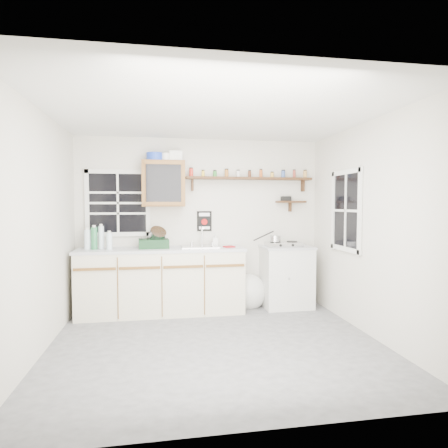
% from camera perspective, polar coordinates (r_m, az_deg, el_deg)
% --- Properties ---
extents(room, '(3.64, 3.24, 2.54)m').
position_cam_1_polar(room, '(4.03, -1.14, -0.99)').
color(room, '#4B4B4D').
rests_on(room, ground).
extents(main_cabinet, '(2.31, 0.63, 0.92)m').
position_cam_1_polar(main_cabinet, '(5.38, -9.44, -8.49)').
color(main_cabinet, beige).
rests_on(main_cabinet, floor).
extents(right_cabinet, '(0.73, 0.57, 0.91)m').
position_cam_1_polar(right_cabinet, '(5.71, 9.48, -7.88)').
color(right_cabinet, silver).
rests_on(right_cabinet, floor).
extents(sink, '(0.52, 0.44, 0.29)m').
position_cam_1_polar(sink, '(5.34, -3.71, -3.45)').
color(sink, '#B8B8BD').
rests_on(sink, main_cabinet).
extents(upper_cabinet, '(0.60, 0.32, 0.65)m').
position_cam_1_polar(upper_cabinet, '(5.43, -9.20, 6.07)').
color(upper_cabinet, brown).
rests_on(upper_cabinet, wall_back).
extents(upper_cabinet_clutter, '(0.50, 0.24, 0.14)m').
position_cam_1_polar(upper_cabinet_clutter, '(5.46, -9.26, 10.10)').
color(upper_cabinet_clutter, '#1A38AC').
rests_on(upper_cabinet_clutter, upper_cabinet).
extents(spice_shelf, '(1.91, 0.18, 0.34)m').
position_cam_1_polar(spice_shelf, '(5.66, 3.89, 7.03)').
color(spice_shelf, black).
rests_on(spice_shelf, wall_back).
extents(secondary_shelf, '(0.45, 0.16, 0.24)m').
position_cam_1_polar(secondary_shelf, '(5.83, 9.93, 3.41)').
color(secondary_shelf, black).
rests_on(secondary_shelf, wall_back).
extents(warning_sign, '(0.22, 0.02, 0.30)m').
position_cam_1_polar(warning_sign, '(5.61, -3.01, 0.44)').
color(warning_sign, black).
rests_on(warning_sign, wall_back).
extents(window_back, '(0.93, 0.03, 0.98)m').
position_cam_1_polar(window_back, '(5.60, -15.86, 3.09)').
color(window_back, black).
rests_on(window_back, wall_back).
extents(window_right, '(0.03, 0.78, 1.08)m').
position_cam_1_polar(window_right, '(5.11, 18.11, 1.95)').
color(window_right, black).
rests_on(window_right, wall_back).
extents(water_bottles, '(0.38, 0.17, 0.34)m').
position_cam_1_polar(water_bottles, '(5.38, -18.82, -2.13)').
color(water_bottles, silver).
rests_on(water_bottles, main_cabinet).
extents(dish_rack, '(0.43, 0.33, 0.31)m').
position_cam_1_polar(dish_rack, '(5.33, -10.49, -2.55)').
color(dish_rack, black).
rests_on(dish_rack, main_cabinet).
extents(soap_bottle, '(0.09, 0.09, 0.17)m').
position_cam_1_polar(soap_bottle, '(5.53, -1.31, -2.42)').
color(soap_bottle, white).
rests_on(soap_bottle, main_cabinet).
extents(rag, '(0.17, 0.16, 0.02)m').
position_cam_1_polar(rag, '(5.33, 0.77, -3.47)').
color(rag, maroon).
rests_on(rag, main_cabinet).
extents(hotplate, '(0.52, 0.29, 0.08)m').
position_cam_1_polar(hotplate, '(5.61, 9.08, -3.04)').
color(hotplate, '#B8B8BD').
rests_on(hotplate, right_cabinet).
extents(saucepan, '(0.39, 0.18, 0.17)m').
position_cam_1_polar(saucepan, '(5.56, 7.74, -2.24)').
color(saucepan, '#B8B8BD').
rests_on(saucepan, hotplate).
extents(trash_bag, '(0.47, 0.42, 0.53)m').
position_cam_1_polar(trash_bag, '(5.68, 3.81, -10.27)').
color(trash_bag, silver).
rests_on(trash_bag, floor).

